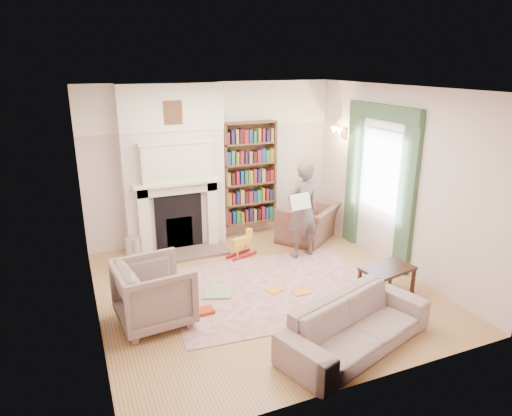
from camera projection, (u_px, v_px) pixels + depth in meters
name	position (u px, v px, depth m)	size (l,w,h in m)	color
floor	(263.00, 289.00, 6.58)	(4.50, 4.50, 0.00)	#8F6039
ceiling	(264.00, 89.00, 5.72)	(4.50, 4.50, 0.00)	white
wall_back	(213.00, 163.00, 8.12)	(4.50, 4.50, 0.00)	beige
wall_front	(361.00, 259.00, 4.18)	(4.50, 4.50, 0.00)	beige
wall_left	(87.00, 217.00, 5.32)	(4.50, 4.50, 0.00)	beige
wall_right	(398.00, 180.00, 6.98)	(4.50, 4.50, 0.00)	beige
fireplace	(174.00, 170.00, 7.68)	(1.70, 0.58, 2.80)	beige
bookcase	(249.00, 173.00, 8.32)	(1.00, 0.24, 1.85)	brown
window	(381.00, 171.00, 7.31)	(0.02, 0.90, 1.30)	silver
curtain_left	(407.00, 198.00, 6.76)	(0.07, 0.32, 2.40)	#2F492F
curtain_right	(353.00, 177.00, 7.99)	(0.07, 0.32, 2.40)	#2F492F
pelmet	(384.00, 112.00, 7.00)	(0.09, 1.70, 0.24)	#2F492F
wall_sconce	(334.00, 134.00, 8.06)	(0.20, 0.24, 0.24)	gold
rug	(272.00, 289.00, 6.57)	(2.87, 2.20, 0.01)	#CCB09A
armchair_reading	(308.00, 223.00, 8.27)	(1.01, 0.88, 0.66)	#53332C
armchair_left	(154.00, 293.00, 5.63)	(0.86, 0.89, 0.81)	gray
sofa	(356.00, 325.00, 5.17)	(1.93, 0.76, 0.56)	#B1A192
man_reading	(303.00, 210.00, 7.43)	(0.60, 0.39, 1.64)	#5B4C49
newspaper	(301.00, 202.00, 7.13)	(0.36, 0.02, 0.25)	white
coffee_table	(386.00, 282.00, 6.29)	(0.70, 0.45, 0.45)	#371C13
paraffin_heater	(134.00, 254.00, 7.08)	(0.24, 0.24, 0.55)	#B3B7BB
rocking_horse	(241.00, 244.00, 7.59)	(0.51, 0.21, 0.45)	yellow
board_game	(217.00, 292.00, 6.42)	(0.37, 0.37, 0.03)	gold
game_box_lid	(203.00, 311.00, 5.91)	(0.27, 0.18, 0.04)	#A02D12
comic_annuals	(288.00, 291.00, 6.47)	(0.59, 0.43, 0.02)	red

